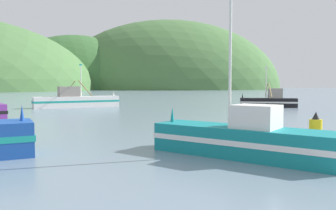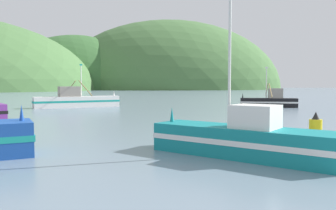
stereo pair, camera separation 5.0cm
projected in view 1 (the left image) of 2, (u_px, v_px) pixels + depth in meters
The scene contains 6 objects.
hill_far_center at pixel (75, 89), 209.20m from camera, with size 89.59×71.68×65.25m, color #386633.
hill_mid_left at pixel (168, 89), 230.61m from camera, with size 146.95×117.56×89.68m, color #47703D.
fishing_boat_black at pixel (269, 101), 46.03m from camera, with size 7.59×9.53×5.38m.
fishing_boat_teal at pixel (244, 139), 14.42m from camera, with size 7.36×6.68×7.56m.
fishing_boat_white at pixel (76, 100), 45.68m from camera, with size 11.01×12.51×5.75m.
channel_buoy at pixel (316, 124), 22.02m from camera, with size 0.79×0.79×1.30m.
Camera 1 is at (-5.58, -1.26, 3.04)m, focal length 36.80 mm.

